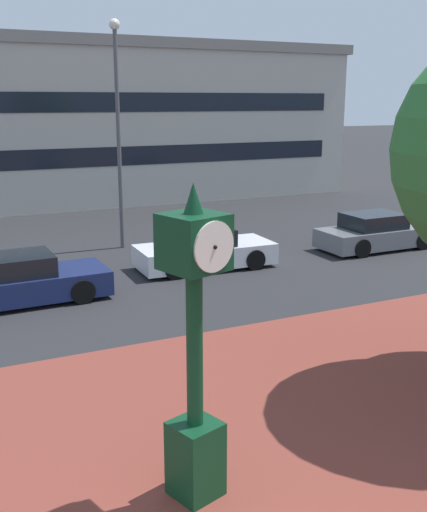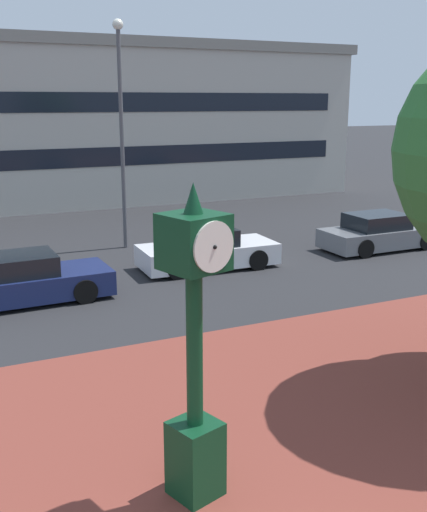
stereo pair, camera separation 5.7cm
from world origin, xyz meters
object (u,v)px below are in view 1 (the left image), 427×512
(car_street_far, at_px, (20,281))
(car_street_distant, at_px, (204,250))
(car_street_near, at_px, (376,233))
(street_lamp_post, at_px, (118,115))
(civic_building, at_px, (61,120))
(street_clock, at_px, (195,352))

(car_street_far, relative_size, car_street_distant, 1.02)
(car_street_near, relative_size, street_lamp_post, 0.56)
(car_street_distant, bearing_deg, civic_building, -177.04)
(street_clock, relative_size, car_street_near, 0.97)
(car_street_distant, height_order, street_lamp_post, street_lamp_post)
(car_street_near, distance_m, street_lamp_post, 9.88)
(car_street_distant, bearing_deg, car_street_near, 89.61)
(street_clock, bearing_deg, car_street_near, 24.04)
(car_street_far, bearing_deg, street_clock, 3.72)
(street_clock, xyz_separation_m, civic_building, (4.59, 28.56, 1.99))
(car_street_near, height_order, car_street_far, same)
(car_street_near, height_order, street_lamp_post, street_lamp_post)
(street_clock, relative_size, car_street_distant, 0.97)
(car_street_far, bearing_deg, street_lamp_post, 137.12)
(street_clock, height_order, car_street_far, street_clock)
(car_street_distant, distance_m, civic_building, 18.54)
(street_lamp_post, bearing_deg, car_street_far, -131.53)
(street_clock, xyz_separation_m, car_street_far, (-0.83, 9.32, -1.46))
(car_street_near, relative_size, civic_building, 0.15)
(street_clock, distance_m, car_street_distant, 11.53)
(car_street_far, xyz_separation_m, civic_building, (5.42, 19.24, 3.46))
(street_lamp_post, bearing_deg, street_clock, -103.64)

